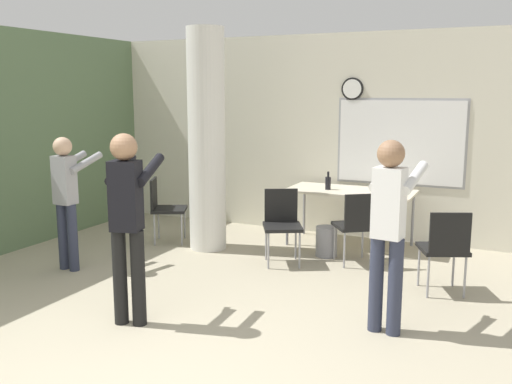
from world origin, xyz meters
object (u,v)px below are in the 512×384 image
at_px(chair_mid_room, 445,245).
at_px(person_watching_back, 67,193).
at_px(bottle_on_table, 328,183).
at_px(chair_table_front, 282,221).
at_px(folding_table, 350,194).
at_px(person_playing_front, 128,214).
at_px(person_playing_side, 389,221).
at_px(chair_near_pillar, 164,205).
at_px(chair_table_right, 357,222).

height_order(chair_mid_room, person_watching_back, person_watching_back).
xyz_separation_m(bottle_on_table, chair_table_front, (-0.24, -1.00, -0.33)).
relative_size(folding_table, person_playing_front, 0.97).
bearing_deg(chair_mid_room, bottle_on_table, 141.31).
xyz_separation_m(folding_table, person_watching_back, (-2.62, -2.35, 0.20)).
relative_size(chair_table_front, person_playing_side, 0.53).
xyz_separation_m(chair_mid_room, chair_table_front, (-1.89, 0.32, 0.00)).
relative_size(bottle_on_table, chair_table_front, 0.27).
bearing_deg(chair_mid_room, chair_near_pillar, 172.09).
height_order(folding_table, chair_table_front, chair_table_front).
bearing_deg(person_watching_back, person_playing_front, -31.19).
distance_m(bottle_on_table, person_watching_back, 3.26).
xyz_separation_m(folding_table, person_playing_front, (-1.04, -3.31, 0.29)).
bearing_deg(person_watching_back, chair_mid_room, 13.33).
distance_m(person_playing_side, person_watching_back, 3.67).
bearing_deg(person_playing_front, folding_table, 72.59).
bearing_deg(person_playing_front, chair_table_front, 76.99).
bearing_deg(chair_table_front, chair_mid_room, -9.76).
distance_m(bottle_on_table, person_playing_front, 3.32).
bearing_deg(chair_mid_room, chair_table_front, 170.24).
xyz_separation_m(folding_table, person_playing_side, (1.04, -2.54, 0.27)).
bearing_deg(chair_table_front, person_playing_front, -103.01).
height_order(chair_mid_room, person_playing_side, person_playing_side).
bearing_deg(chair_mid_room, person_playing_front, -141.60).
xyz_separation_m(folding_table, chair_table_right, (0.30, -0.80, -0.19)).
height_order(chair_table_front, person_playing_front, person_playing_front).
relative_size(bottle_on_table, chair_mid_room, 0.27).
height_order(chair_near_pillar, chair_table_right, same).
height_order(folding_table, bottle_on_table, bottle_on_table).
height_order(chair_table_right, person_watching_back, person_watching_back).
distance_m(chair_table_front, person_playing_side, 2.19).
height_order(bottle_on_table, chair_mid_room, bottle_on_table).
xyz_separation_m(chair_table_front, person_playing_front, (-0.52, -2.23, 0.48)).
bearing_deg(chair_near_pillar, bottle_on_table, 21.69).
relative_size(person_playing_side, person_watching_back, 1.08).
height_order(chair_mid_room, chair_near_pillar, same).
xyz_separation_m(folding_table, chair_near_pillar, (-2.32, -0.89, -0.19)).
bearing_deg(bottle_on_table, person_watching_back, -135.94).
xyz_separation_m(chair_mid_room, chair_near_pillar, (-3.68, 0.51, 0.00)).
bearing_deg(chair_table_front, chair_table_right, 18.92).
relative_size(chair_table_right, person_playing_front, 0.52).
bearing_deg(chair_table_right, person_watching_back, -152.05).
relative_size(bottle_on_table, chair_table_right, 0.27).
relative_size(chair_table_front, person_watching_back, 0.57).
relative_size(bottle_on_table, person_playing_front, 0.14).
bearing_deg(bottle_on_table, person_playing_side, -61.81).
height_order(bottle_on_table, person_playing_front, person_playing_front).
bearing_deg(chair_mid_room, person_watching_back, -166.67).
distance_m(chair_table_front, chair_table_right, 0.87).
xyz_separation_m(chair_table_right, person_playing_side, (0.73, -1.75, 0.45)).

